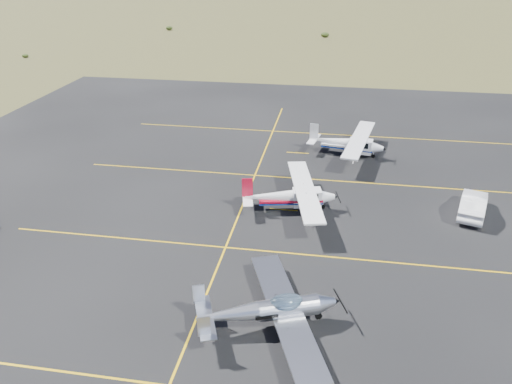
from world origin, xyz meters
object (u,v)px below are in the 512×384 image
(aircraft_low_wing, at_px, (272,310))
(aircraft_cessna, at_px, (291,196))
(aircraft_plain, at_px, (347,143))
(sedan, at_px, (473,204))

(aircraft_low_wing, xyz_separation_m, aircraft_cessna, (-0.34, 12.18, 0.10))
(aircraft_cessna, distance_m, aircraft_plain, 11.90)
(aircraft_low_wing, height_order, sedan, aircraft_low_wing)
(aircraft_low_wing, bearing_deg, aircraft_plain, 60.27)
(aircraft_low_wing, relative_size, sedan, 2.03)
(aircraft_plain, bearing_deg, aircraft_cessna, -98.83)
(aircraft_plain, bearing_deg, aircraft_low_wing, -88.30)
(aircraft_cessna, xyz_separation_m, sedan, (12.53, 1.39, -0.33))
(aircraft_low_wing, xyz_separation_m, aircraft_plain, (3.58, 23.42, 0.12))
(aircraft_cessna, height_order, sedan, aircraft_cessna)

